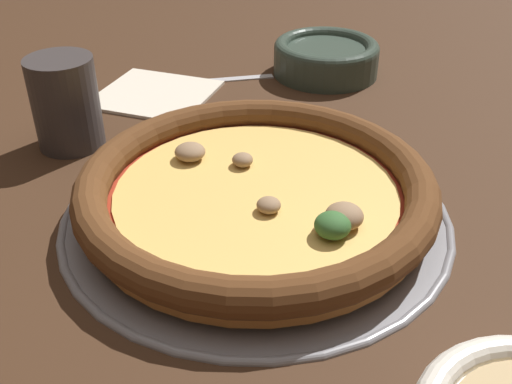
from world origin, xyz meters
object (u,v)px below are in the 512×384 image
object	(u,v)px
pizza_tray	(256,212)
bowl_far	(326,57)
drinking_cup	(66,103)
fork	(196,81)
pizza	(256,190)
napkin	(155,93)

from	to	relation	value
pizza_tray	bowl_far	bearing A→B (deg)	25.30
pizza_tray	drinking_cup	world-z (taller)	drinking_cup
drinking_cup	fork	bearing A→B (deg)	6.04
pizza_tray	bowl_far	xyz separation A→B (m)	(0.32, 0.15, 0.02)
bowl_far	pizza	bearing A→B (deg)	-154.63
drinking_cup	napkin	distance (m)	0.16
napkin	pizza_tray	bearing A→B (deg)	-113.09
fork	pizza_tray	bearing A→B (deg)	92.99
pizza	fork	xyz separation A→B (m)	(0.18, 0.27, -0.03)
napkin	fork	distance (m)	0.07
pizza	napkin	world-z (taller)	pizza
drinking_cup	fork	size ratio (longest dim) A/B	0.62
pizza	napkin	xyz separation A→B (m)	(0.12, 0.28, -0.02)
pizza_tray	pizza	xyz separation A→B (m)	(-0.00, -0.00, 0.02)
bowl_far	drinking_cup	distance (m)	0.37
pizza_tray	drinking_cup	xyz separation A→B (m)	(-0.03, 0.24, 0.05)
drinking_cup	bowl_far	bearing A→B (deg)	-14.48
drinking_cup	napkin	size ratio (longest dim) A/B	0.56
bowl_far	napkin	xyz separation A→B (m)	(-0.21, 0.12, -0.02)
bowl_far	drinking_cup	size ratio (longest dim) A/B	1.46
pizza_tray	napkin	xyz separation A→B (m)	(0.12, 0.28, 0.00)
pizza_tray	napkin	world-z (taller)	same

